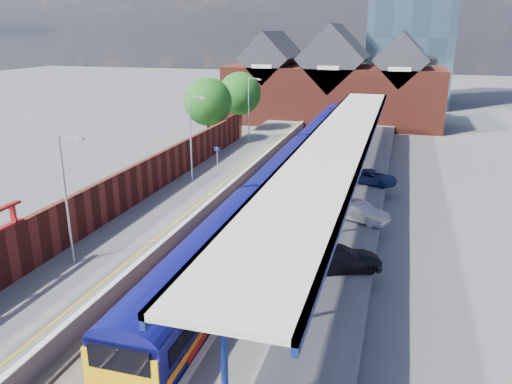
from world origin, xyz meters
TOP-DOWN VIEW (x-y plane):
  - ground at (0.00, 30.00)m, footprint 240.00×240.00m
  - ballast_bed at (0.00, 20.00)m, footprint 6.00×76.00m
  - rails at (0.00, 20.00)m, footprint 4.51×76.00m
  - left_platform at (-5.50, 20.00)m, footprint 5.00×76.00m
  - right_platform at (6.00, 20.00)m, footprint 6.00×76.00m
  - coping_left at (-3.15, 20.00)m, footprint 0.30×76.00m
  - coping_right at (3.15, 20.00)m, footprint 0.30×76.00m
  - yellow_line at (-3.75, 20.00)m, footprint 0.14×76.00m
  - train at (1.49, 30.29)m, footprint 2.92×65.92m
  - canopy at (5.48, 21.95)m, footprint 4.50×52.00m
  - lamp_post_b at (-6.36, 6.00)m, footprint 1.48×0.18m
  - lamp_post_c at (-6.36, 22.00)m, footprint 1.48×0.18m
  - lamp_post_d at (-6.36, 38.00)m, footprint 1.48×0.18m
  - platform_sign at (-5.00, 24.00)m, footprint 0.55×0.08m
  - brick_wall at (-8.10, 13.54)m, footprint 0.35×50.00m
  - station_building at (0.00, 58.00)m, footprint 30.00×12.12m
  - tree_near at (-10.35, 35.91)m, footprint 5.20×5.20m
  - tree_far at (-9.35, 43.91)m, footprint 5.20×5.20m
  - parked_car_silver at (7.64, 16.45)m, footprint 4.05×2.68m
  - parked_car_dark at (7.29, 9.18)m, footprint 4.79×3.27m
  - parked_car_blue at (7.90, 25.18)m, footprint 4.38×3.03m

SIDE VIEW (x-z plane):
  - ground at x=0.00m, z-range 0.00..0.00m
  - ballast_bed at x=0.00m, z-range 0.00..0.06m
  - rails at x=0.00m, z-range 0.05..0.19m
  - left_platform at x=-5.50m, z-range 0.00..1.00m
  - right_platform at x=6.00m, z-range 0.00..1.00m
  - yellow_line at x=-3.75m, z-range 1.00..1.01m
  - coping_left at x=-3.15m, z-range 1.00..1.05m
  - coping_right at x=3.15m, z-range 1.00..1.05m
  - parked_car_blue at x=7.90m, z-range 1.00..2.11m
  - parked_car_silver at x=7.64m, z-range 1.00..2.26m
  - parked_car_dark at x=7.29m, z-range 1.00..2.29m
  - train at x=1.49m, z-range 0.40..3.85m
  - brick_wall at x=-8.10m, z-range 0.52..4.38m
  - platform_sign at x=-5.00m, z-range 1.44..3.94m
  - lamp_post_b at x=-6.36m, z-range 1.49..8.49m
  - lamp_post_c at x=-6.36m, z-range 1.49..8.49m
  - lamp_post_d at x=-6.36m, z-range 1.49..8.49m
  - canopy at x=5.48m, z-range 3.01..7.49m
  - tree_near at x=-10.35m, z-range 1.30..9.40m
  - tree_far at x=-9.35m, z-range 1.30..9.40m
  - station_building at x=0.00m, z-range -1.44..12.34m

